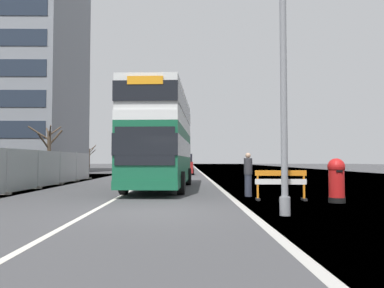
{
  "coord_description": "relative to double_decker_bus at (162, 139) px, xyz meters",
  "views": [
    {
      "loc": [
        1.08,
        -10.71,
        1.48
      ],
      "look_at": [
        1.32,
        5.86,
        2.2
      ],
      "focal_mm": 35.02,
      "sensor_mm": 36.0,
      "label": 1
    }
  ],
  "objects": [
    {
      "name": "pedestrian_at_kerb",
      "position": [
        3.81,
        -4.24,
        -1.68
      ],
      "size": [
        0.34,
        0.34,
        1.78
      ],
      "color": "#2D3342",
      "rests_on": "ground"
    },
    {
      "name": "car_oncoming_near",
      "position": [
        1.05,
        19.32,
        -1.6
      ],
      "size": [
        1.95,
        4.55,
        2.12
      ],
      "color": "maroon",
      "rests_on": "ground"
    },
    {
      "name": "car_receding_mid",
      "position": [
        -3.67,
        28.29,
        -1.61
      ],
      "size": [
        2.01,
        3.81,
        2.08
      ],
      "color": "maroon",
      "rests_on": "ground"
    },
    {
      "name": "car_receding_far",
      "position": [
        0.67,
        37.21,
        -1.53
      ],
      "size": [
        1.91,
        3.92,
        2.24
      ],
      "color": "slate",
      "rests_on": "ground"
    },
    {
      "name": "ground",
      "position": [
        0.82,
        -8.67,
        -2.63
      ],
      "size": [
        140.0,
        280.0,
        0.1
      ],
      "color": "#424244"
    },
    {
      "name": "red_pillar_postbox",
      "position": [
        6.55,
        -6.46,
        -1.74
      ],
      "size": [
        0.6,
        0.6,
        1.55
      ],
      "color": "black",
      "rests_on": "ground"
    },
    {
      "name": "bare_tree_far_verge_near",
      "position": [
        -11.87,
        16.28,
        0.12
      ],
      "size": [
        3.17,
        2.76,
        4.8
      ],
      "color": "#4C3D2D",
      "rests_on": "ground"
    },
    {
      "name": "roadworks_barrier",
      "position": [
        4.78,
        -5.71,
        -1.88
      ],
      "size": [
        1.88,
        0.55,
        1.11
      ],
      "color": "orange",
      "rests_on": "ground"
    },
    {
      "name": "lamppost_foreground",
      "position": [
        3.94,
        -9.48,
        1.45
      ],
      "size": [
        0.29,
        0.7,
        8.53
      ],
      "color": "gray",
      "rests_on": "ground"
    },
    {
      "name": "construction_site_fence",
      "position": [
        -6.5,
        1.86,
        -1.6
      ],
      "size": [
        0.44,
        17.2,
        2.06
      ],
      "color": "#A8AAAD",
      "rests_on": "ground"
    },
    {
      "name": "bare_tree_far_verge_far",
      "position": [
        -16.35,
        48.34,
        -0.28
      ],
      "size": [
        2.59,
        2.5,
        4.31
      ],
      "color": "#4C3D2D",
      "rests_on": "ground"
    },
    {
      "name": "double_decker_bus",
      "position": [
        0.0,
        0.0,
        0.0
      ],
      "size": [
        3.19,
        10.98,
        4.86
      ],
      "color": "#145638",
      "rests_on": "ground"
    },
    {
      "name": "bare_tree_far_verge_mid",
      "position": [
        -15.51,
        22.47,
        -0.28
      ],
      "size": [
        2.1,
        2.48,
        4.81
      ],
      "color": "#4C3D2D",
      "rests_on": "ground"
    }
  ]
}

